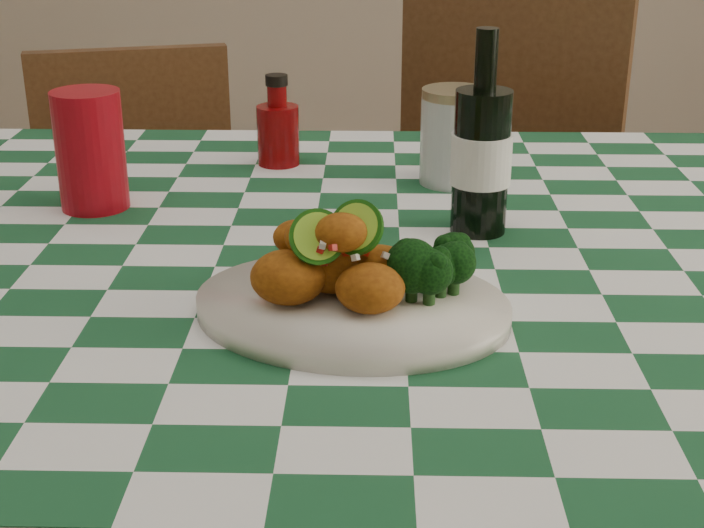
# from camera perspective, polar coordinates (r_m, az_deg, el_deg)

# --- Properties ---
(dining_table) EXTENTS (1.66, 1.06, 0.79)m
(dining_table) POSITION_cam_1_polar(r_m,az_deg,el_deg) (1.33, -2.09, -14.90)
(dining_table) COLOR #194E2B
(dining_table) RESTS_ON ground
(plate) EXTENTS (0.35, 0.30, 0.02)m
(plate) POSITION_cam_1_polar(r_m,az_deg,el_deg) (0.96, 0.00, -2.54)
(plate) COLOR silver
(plate) RESTS_ON dining_table
(fried_chicken_pile) EXTENTS (0.14, 0.10, 0.09)m
(fried_chicken_pile) POSITION_cam_1_polar(r_m,az_deg,el_deg) (0.94, -0.61, 0.42)
(fried_chicken_pile) COLOR #9C520F
(fried_chicken_pile) RESTS_ON plate
(broccoli_side) EXTENTS (0.08, 0.08, 0.06)m
(broccoli_side) POSITION_cam_1_polar(r_m,az_deg,el_deg) (0.96, 4.75, -0.17)
(broccoli_side) COLOR black
(broccoli_side) RESTS_ON plate
(red_tumbler) EXTENTS (0.11, 0.11, 0.15)m
(red_tumbler) POSITION_cam_1_polar(r_m,az_deg,el_deg) (1.28, -14.98, 6.41)
(red_tumbler) COLOR maroon
(red_tumbler) RESTS_ON dining_table
(ketchup_bottle) EXTENTS (0.08, 0.08, 0.13)m
(ketchup_bottle) POSITION_cam_1_polar(r_m,az_deg,el_deg) (1.43, -4.34, 8.35)
(ketchup_bottle) COLOR #6F0507
(ketchup_bottle) RESTS_ON dining_table
(mason_jar) EXTENTS (0.09, 0.09, 0.13)m
(mason_jar) POSITION_cam_1_polar(r_m,az_deg,el_deg) (1.35, 5.94, 7.39)
(mason_jar) COLOR #B2BCBA
(mason_jar) RESTS_ON dining_table
(beer_bottle) EXTENTS (0.09, 0.09, 0.24)m
(beer_bottle) POSITION_cam_1_polar(r_m,az_deg,el_deg) (1.15, 7.59, 7.54)
(beer_bottle) COLOR black
(beer_bottle) RESTS_ON dining_table
(wooden_chair_left) EXTENTS (0.48, 0.50, 0.86)m
(wooden_chair_left) POSITION_cam_1_polar(r_m,az_deg,el_deg) (1.96, -11.81, -1.18)
(wooden_chair_left) COLOR #472814
(wooden_chair_left) RESTS_ON ground
(wooden_chair_right) EXTENTS (0.59, 0.60, 0.98)m
(wooden_chair_right) POSITION_cam_1_polar(r_m,az_deg,el_deg) (1.88, 7.04, 0.06)
(wooden_chair_right) COLOR #472814
(wooden_chair_right) RESTS_ON ground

